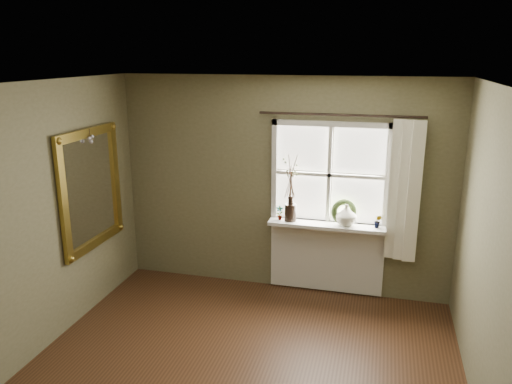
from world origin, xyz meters
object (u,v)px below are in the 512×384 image
Objects in this scene: wreath at (344,214)px; gilt_mirror at (91,189)px; dark_jug at (290,212)px; cream_vase at (346,215)px.

wreath is 2.87m from gilt_mirror.
wreath is (0.62, 0.04, 0.01)m from dark_jug.
wreath is at bearing 126.93° from cream_vase.
dark_jug is 0.62m from wreath.
gilt_mirror is (-2.73, -0.85, 0.35)m from cream_vase.
cream_vase is 0.83× the size of wreath.
wreath is at bearing 3.68° from dark_jug.
cream_vase is at bearing 0.00° from dark_jug.
dark_jug is at bearing 22.22° from gilt_mirror.
gilt_mirror reaches higher than wreath.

